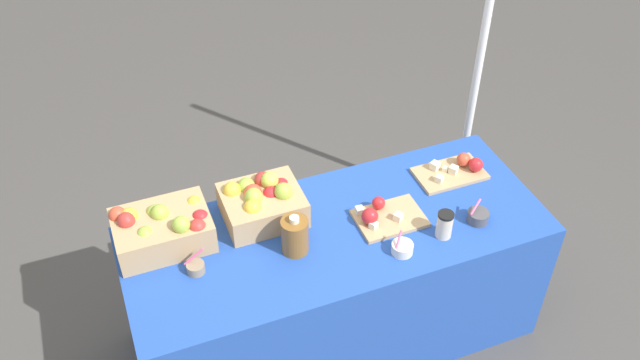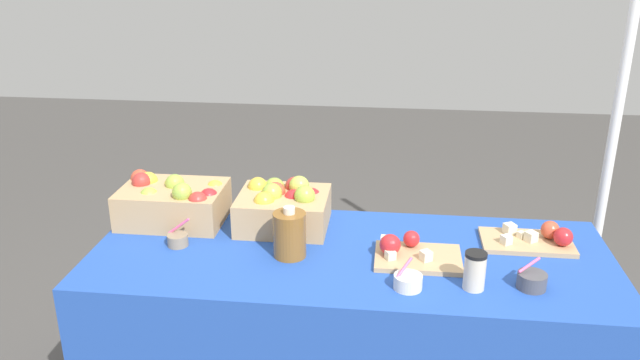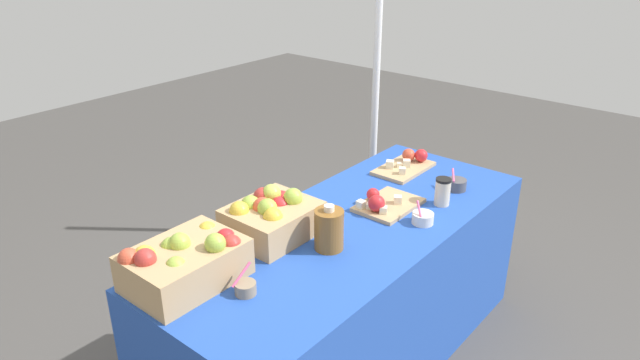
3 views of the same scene
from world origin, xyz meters
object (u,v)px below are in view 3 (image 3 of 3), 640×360
Objects in this scene: apple_crate_middle at (271,216)px; sample_bowl_mid at (245,288)px; cutting_board_front at (384,203)px; cutting_board_back at (407,164)px; cider_jug at (329,229)px; sample_bowl_far at (456,184)px; sample_bowl_near at (423,218)px; tent_pole at (376,89)px; coffee_cup at (443,192)px; apple_crate_left at (185,262)px.

apple_crate_middle is 0.43m from sample_bowl_mid.
cutting_board_front is 2.86× the size of sample_bowl_mid.
cider_jug is at bearing -167.88° from cutting_board_back.
apple_crate_middle is 1.84× the size of cider_jug.
sample_bowl_mid is (-0.36, -0.22, -0.06)m from apple_crate_middle.
sample_bowl_far is 0.84m from cider_jug.
sample_bowl_near is at bearing -141.83° from cutting_board_back.
sample_bowl_far reaches higher than cutting_board_front.
coffee_cup is at bearing -127.80° from tent_pole.
cider_jug reaches higher than sample_bowl_far.
apple_crate_middle is at bearing 176.37° from cutting_board_back.
cutting_board_back is at bearing -3.63° from apple_crate_middle.
coffee_cup is at bearing -126.94° from cutting_board_back.
sample_bowl_far reaches higher than cutting_board_back.
sample_bowl_far is at bearing -7.47° from sample_bowl_mid.
apple_crate_middle is at bearing -162.95° from tent_pole.
cutting_board_front is at bearing 138.03° from coffee_cup.
sample_bowl_mid is 1.83m from tent_pole.
cutting_board_front is (0.50, -0.23, -0.06)m from apple_crate_middle.
cutting_board_back is 0.92m from cider_jug.
sample_bowl_mid is 0.82× the size of coffee_cup.
apple_crate_left is 0.20× the size of tent_pole.
sample_bowl_mid is (0.09, -0.22, -0.06)m from apple_crate_left.
apple_crate_middle reaches higher than cider_jug.
apple_crate_middle reaches higher than sample_bowl_far.
apple_crate_left is 2.14× the size of cider_jug.
cutting_board_front is 0.42m from sample_bowl_far.
coffee_cup reaches higher than cutting_board_front.
sample_bowl_far is (0.40, 0.05, 0.00)m from sample_bowl_near.
apple_crate_left is 1.22× the size of cutting_board_back.
apple_crate_left reaches higher than sample_bowl_near.
sample_bowl_far is (0.89, -0.39, -0.06)m from apple_crate_middle.
cutting_board_front is 0.15× the size of tent_pole.
sample_bowl_near is 0.51× the size of cider_jug.
sample_bowl_far is at bearing -23.54° from apple_crate_middle.
tent_pole is (0.84, 0.64, 0.24)m from cutting_board_front.
sample_bowl_far is at bearing -102.88° from cutting_board_back.
coffee_cup reaches higher than sample_bowl_near.
cutting_board_back is at bearing 77.12° from sample_bowl_far.
cutting_board_front is at bearing -0.34° from sample_bowl_mid.
apple_crate_middle is 2.70× the size of coffee_cup.
cutting_board_front is 0.86m from sample_bowl_mid.
sample_bowl_near is at bearing -24.75° from apple_crate_left.
sample_bowl_far is at bearing -15.92° from apple_crate_left.
apple_crate_left reaches higher than coffee_cup.
coffee_cup is at bearing 6.62° from sample_bowl_near.
apple_crate_middle is at bearing 31.49° from sample_bowl_mid.
sample_bowl_far is at bearing -119.35° from tent_pole.
tent_pole is (0.85, 0.85, 0.24)m from sample_bowl_near.
tent_pole is (0.45, 0.80, 0.24)m from sample_bowl_far.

